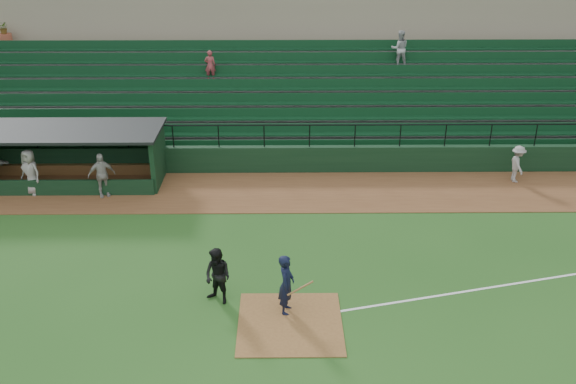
{
  "coord_description": "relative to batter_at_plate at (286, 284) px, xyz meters",
  "views": [
    {
      "loc": [
        -0.21,
        -15.74,
        11.06
      ],
      "look_at": [
        0.0,
        5.0,
        1.4
      ],
      "focal_mm": 39.01,
      "sensor_mm": 36.0,
      "label": 1
    }
  ],
  "objects": [
    {
      "name": "dugout",
      "position": [
        -9.65,
        9.97,
        0.38
      ],
      "size": [
        8.9,
        3.2,
        2.42
      ],
      "color": "black",
      "rests_on": "ground"
    },
    {
      "name": "runner",
      "position": [
        9.98,
        9.36,
        -0.11
      ],
      "size": [
        0.62,
        1.06,
        1.62
      ],
      "primitive_type": "imported",
      "rotation": [
        0.0,
        0.0,
        1.59
      ],
      "color": "#9B9691",
      "rests_on": "warning_track"
    },
    {
      "name": "dugout_player_b",
      "position": [
        -10.43,
        8.34,
        0.04
      ],
      "size": [
        1.11,
        0.96,
        1.92
      ],
      "primitive_type": "imported",
      "rotation": [
        0.0,
        0.0,
        -0.45
      ],
      "color": "#9B9691",
      "rests_on": "warning_track"
    },
    {
      "name": "ground",
      "position": [
        0.1,
        0.41,
        -0.95
      ],
      "size": [
        90.0,
        90.0,
        0.0
      ],
      "primitive_type": "plane",
      "color": "#224F19",
      "rests_on": "ground"
    },
    {
      "name": "umpire",
      "position": [
        -2.05,
        0.53,
        -0.05
      ],
      "size": [
        1.11,
        1.05,
        1.8
      ],
      "primitive_type": "imported",
      "rotation": [
        0.0,
        0.0,
        -0.58
      ],
      "color": "black",
      "rests_on": "ground"
    },
    {
      "name": "foul_line",
      "position": [
        8.1,
        1.61,
        -0.95
      ],
      "size": [
        17.49,
        4.44,
        0.01
      ],
      "primitive_type": "cube",
      "rotation": [
        0.0,
        0.0,
        0.24
      ],
      "color": "white",
      "rests_on": "ground"
    },
    {
      "name": "home_plate_dirt",
      "position": [
        0.1,
        -0.59,
        -0.94
      ],
      "size": [
        3.0,
        3.0,
        0.03
      ],
      "primitive_type": "cube",
      "color": "brown",
      "rests_on": "ground"
    },
    {
      "name": "dugout_player_a",
      "position": [
        -7.46,
        8.06,
        0.01
      ],
      "size": [
        1.18,
        0.86,
        1.86
      ],
      "primitive_type": "imported",
      "rotation": [
        0.0,
        0.0,
        0.42
      ],
      "color": "#AAA59F",
      "rests_on": "warning_track"
    },
    {
      "name": "warning_track",
      "position": [
        0.1,
        8.41,
        -0.94
      ],
      "size": [
        40.0,
        4.0,
        0.03
      ],
      "primitive_type": "cube",
      "color": "brown",
      "rests_on": "ground"
    },
    {
      "name": "stadium_structure",
      "position": [
        0.1,
        16.87,
        1.35
      ],
      "size": [
        38.0,
        13.08,
        6.4
      ],
      "color": "black",
      "rests_on": "ground"
    },
    {
      "name": "batter_at_plate",
      "position": [
        0.0,
        0.0,
        0.0
      ],
      "size": [
        1.08,
        0.76,
        1.91
      ],
      "color": "black",
      "rests_on": "ground"
    }
  ]
}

